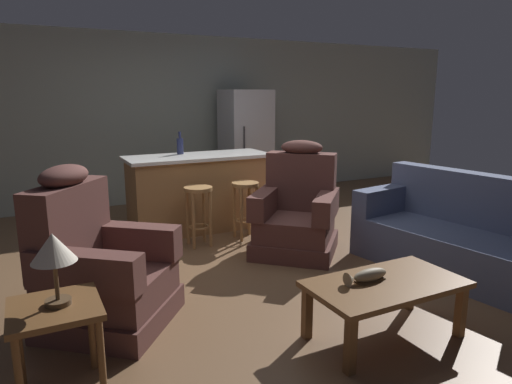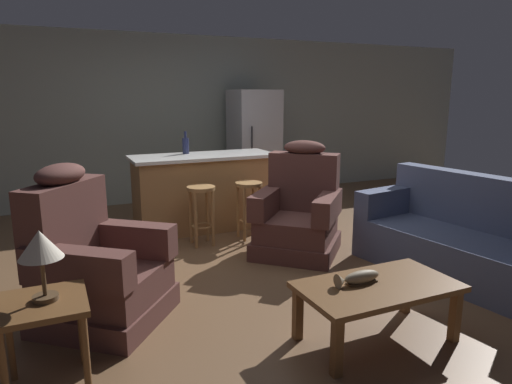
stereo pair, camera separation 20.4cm
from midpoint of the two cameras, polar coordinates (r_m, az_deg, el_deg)
The scene contains 14 objects.
ground_plane at distance 4.76m, azimuth -2.52°, elevation -8.71°, with size 12.00×12.00×0.00m.
back_wall at distance 7.42m, azimuth -12.87°, elevation 8.81°, with size 12.00×0.05×2.60m.
coffee_table at distance 3.35m, azimuth 14.18°, elevation -11.70°, with size 1.10×0.60×0.42m.
fish_figurine at distance 3.27m, azimuth 11.89°, elevation -10.25°, with size 0.34×0.10×0.10m.
couch at distance 4.81m, azimuth 22.92°, elevation -5.21°, with size 1.11×2.00×0.94m.
recliner_near_lamp at distance 3.65m, azimuth -20.61°, elevation -9.08°, with size 1.18×1.18×1.20m.
recliner_near_island at distance 4.97m, azimuth 3.95°, elevation -2.70°, with size 1.19×1.19×1.20m.
end_table at distance 2.89m, azimuth -25.66°, elevation -14.45°, with size 0.48×0.48×0.56m.
table_lamp at distance 2.74m, azimuth -25.98°, elevation -6.69°, with size 0.24×0.24×0.41m.
kitchen_island at distance 5.84m, azimuth -8.10°, elevation -0.00°, with size 1.80×0.70×0.95m.
bar_stool_left at distance 5.18m, azimuth -8.32°, elevation -1.64°, with size 0.32×0.32×0.68m.
bar_stool_right at distance 5.39m, azimuth -2.41°, elevation -0.97°, with size 0.32×0.32×0.68m.
refrigerator at distance 7.33m, azimuth -2.09°, elevation 5.77°, with size 0.70×0.69×1.76m.
bottle_tall_green at distance 5.87m, azimuth -10.46°, elevation 5.73°, with size 0.08×0.08×0.28m.
Camera 1 is at (-1.94, -4.01, 1.70)m, focal length 32.00 mm.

